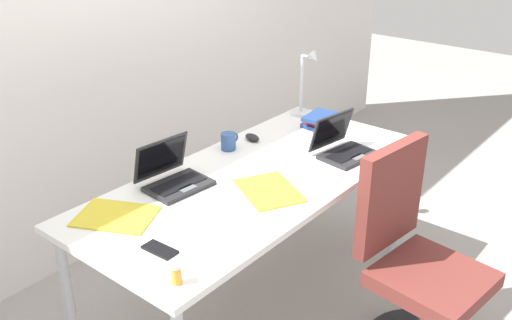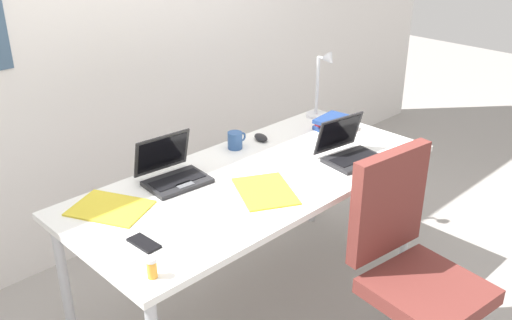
# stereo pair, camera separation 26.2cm
# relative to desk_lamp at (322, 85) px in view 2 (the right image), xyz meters

# --- Properties ---
(ground_plane) EXTENTS (12.00, 12.00, 0.00)m
(ground_plane) POSITION_rel_desk_lamp_xyz_m (-0.80, -0.28, -0.94)
(ground_plane) COLOR gray
(wall_back) EXTENTS (6.00, 0.13, 2.60)m
(wall_back) POSITION_rel_desk_lamp_xyz_m (-0.80, 0.82, 0.36)
(wall_back) COLOR silver
(wall_back) RESTS_ON ground_plane
(desk) EXTENTS (1.80, 0.80, 0.74)m
(desk) POSITION_rel_desk_lamp_xyz_m (-0.80, -0.28, -0.25)
(desk) COLOR white
(desk) RESTS_ON ground_plane
(desk_lamp) EXTENTS (0.12, 0.18, 0.40)m
(desk_lamp) POSITION_rel_desk_lamp_xyz_m (0.00, 0.00, 0.00)
(desk_lamp) COLOR silver
(desk_lamp) RESTS_ON desk
(laptop_back_left) EXTENTS (0.30, 0.27, 0.21)m
(laptop_back_left) POSITION_rel_desk_lamp_xyz_m (-1.11, -0.05, -0.15)
(laptop_back_left) COLOR #232326
(laptop_back_left) RESTS_ON desk
(laptop_center) EXTENTS (0.31, 0.28, 0.20)m
(laptop_center) POSITION_rel_desk_lamp_xyz_m (-0.34, -0.47, -0.16)
(laptop_center) COLOR #232326
(laptop_center) RESTS_ON desk
(computer_mouse) EXTENTS (0.08, 0.11, 0.03)m
(computer_mouse) POSITION_rel_desk_lamp_xyz_m (-0.49, 0.00, -0.18)
(computer_mouse) COLOR black
(computer_mouse) RESTS_ON desk
(cell_phone) EXTENTS (0.07, 0.14, 0.01)m
(cell_phone) POSITION_rel_desk_lamp_xyz_m (-1.50, -0.39, -0.19)
(cell_phone) COLOR black
(cell_phone) RESTS_ON desk
(pill_bottle) EXTENTS (0.04, 0.04, 0.08)m
(pill_bottle) POSITION_rel_desk_lamp_xyz_m (-1.60, -0.58, -0.16)
(pill_bottle) COLOR gold
(pill_bottle) RESTS_ON desk
(book_stack) EXTENTS (0.22, 0.18, 0.08)m
(book_stack) POSITION_rel_desk_lamp_xyz_m (-0.10, -0.18, -0.16)
(book_stack) COLOR navy
(book_stack) RESTS_ON desk
(paper_folder_back_right) EXTENTS (0.34, 0.38, 0.01)m
(paper_folder_back_right) POSITION_rel_desk_lamp_xyz_m (-1.45, -0.07, -0.19)
(paper_folder_back_right) COLOR gold
(paper_folder_back_right) RESTS_ON desk
(paper_folder_near_mouse) EXTENTS (0.35, 0.38, 0.01)m
(paper_folder_near_mouse) POSITION_rel_desk_lamp_xyz_m (-0.88, -0.42, -0.19)
(paper_folder_near_mouse) COLOR gold
(paper_folder_near_mouse) RESTS_ON desk
(coffee_mug) EXTENTS (0.11, 0.08, 0.09)m
(coffee_mug) POSITION_rel_desk_lamp_xyz_m (-0.65, 0.02, -0.15)
(coffee_mug) COLOR #2D518C
(coffee_mug) RESTS_ON desk
(office_chair) EXTENTS (0.52, 0.56, 0.97)m
(office_chair) POSITION_rel_desk_lamp_xyz_m (-0.58, -1.01, -0.54)
(office_chair) COLOR black
(office_chair) RESTS_ON ground_plane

